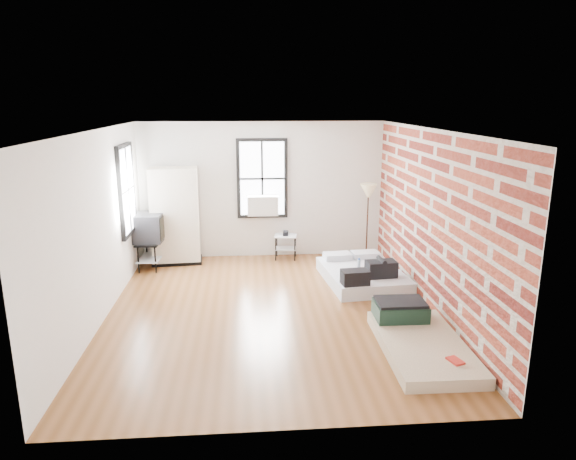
{
  "coord_description": "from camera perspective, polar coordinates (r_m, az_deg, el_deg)",
  "views": [
    {
      "loc": [
        -0.31,
        -7.48,
        3.23
      ],
      "look_at": [
        0.32,
        0.3,
        1.23
      ],
      "focal_mm": 32.0,
      "sensor_mm": 36.0,
      "label": 1
    }
  ],
  "objects": [
    {
      "name": "mattress_main",
      "position": [
        9.42,
        8.31,
        -4.85
      ],
      "size": [
        1.48,
        1.9,
        0.57
      ],
      "rotation": [
        0.0,
        0.0,
        0.1
      ],
      "color": "silver",
      "rests_on": "ground"
    },
    {
      "name": "tv_stand",
      "position": [
        10.28,
        -15.14,
        0.09
      ],
      "size": [
        0.58,
        0.8,
        1.09
      ],
      "rotation": [
        0.0,
        0.0,
        -0.06
      ],
      "color": "black",
      "rests_on": "ground"
    },
    {
      "name": "wardrobe",
      "position": [
        10.48,
        -12.43,
        1.51
      ],
      "size": [
        1.01,
        0.63,
        1.93
      ],
      "rotation": [
        0.0,
        0.0,
        0.07
      ],
      "color": "black",
      "rests_on": "ground"
    },
    {
      "name": "side_table",
      "position": [
        10.61,
        -0.26,
        -1.16
      ],
      "size": [
        0.49,
        0.42,
        0.59
      ],
      "rotation": [
        0.0,
        0.0,
        -0.14
      ],
      "color": "black",
      "rests_on": "ground"
    },
    {
      "name": "room_shell",
      "position": [
        8.0,
        -0.64,
        3.6
      ],
      "size": [
        5.02,
        6.02,
        2.8
      ],
      "color": "silver",
      "rests_on": "ground"
    },
    {
      "name": "floor_lamp",
      "position": [
        10.59,
        8.92,
        3.83
      ],
      "size": [
        0.33,
        0.33,
        1.56
      ],
      "color": "black",
      "rests_on": "ground"
    },
    {
      "name": "mattress_bare",
      "position": [
        7.25,
        14.14,
        -11.42
      ],
      "size": [
        1.07,
        1.99,
        0.43
      ],
      "rotation": [
        0.0,
        0.0,
        -0.01
      ],
      "color": "#CAB491",
      "rests_on": "ground"
    },
    {
      "name": "ground",
      "position": [
        8.15,
        -2.07,
        -9.0
      ],
      "size": [
        6.0,
        6.0,
        0.0
      ],
      "primitive_type": "plane",
      "color": "brown",
      "rests_on": "ground"
    }
  ]
}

